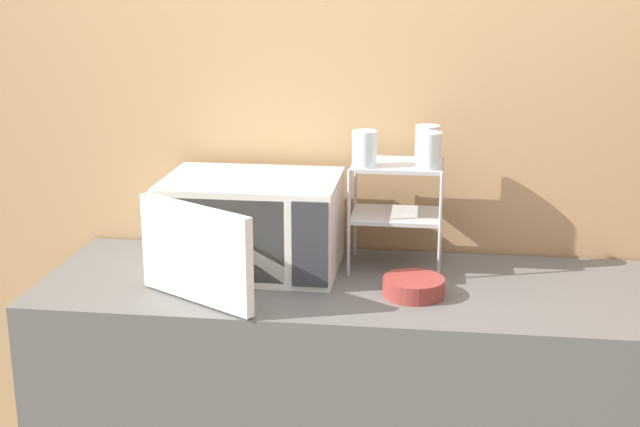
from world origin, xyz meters
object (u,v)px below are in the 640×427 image
(glass_back_right, at_px, (427,143))
(glass_front_right, at_px, (429,150))
(microwave, at_px, (249,225))
(glass_front_left, at_px, (365,149))
(dish_rack, at_px, (396,193))
(bowl, at_px, (414,287))

(glass_back_right, height_order, glass_front_right, same)
(microwave, bearing_deg, glass_front_right, 3.57)
(glass_back_right, distance_m, glass_front_right, 0.11)
(glass_front_left, bearing_deg, microwave, -174.84)
(dish_rack, bearing_deg, glass_front_left, -148.38)
(dish_rack, height_order, glass_back_right, glass_back_right)
(microwave, xyz_separation_m, dish_rack, (0.45, 0.09, 0.10))
(glass_back_right, height_order, bowl, glass_back_right)
(glass_front_left, height_order, bowl, glass_front_left)
(microwave, distance_m, glass_front_right, 0.60)
(microwave, height_order, glass_front_right, glass_front_right)
(glass_front_right, xyz_separation_m, bowl, (-0.03, -0.19, -0.37))
(dish_rack, bearing_deg, microwave, -168.54)
(microwave, xyz_separation_m, glass_front_right, (0.55, 0.03, 0.25))
(glass_front_right, relative_size, bowl, 0.61)
(dish_rack, relative_size, bowl, 1.87)
(dish_rack, relative_size, glass_front_right, 3.07)
(dish_rack, bearing_deg, glass_back_right, 31.16)
(microwave, xyz_separation_m, glass_back_right, (0.54, 0.15, 0.25))
(glass_front_right, bearing_deg, bowl, -98.64)
(dish_rack, distance_m, bowl, 0.34)
(glass_front_left, bearing_deg, bowl, -49.58)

